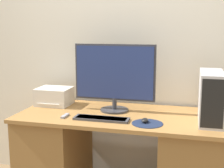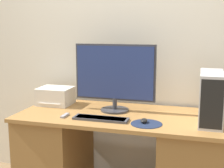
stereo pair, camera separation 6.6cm
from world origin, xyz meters
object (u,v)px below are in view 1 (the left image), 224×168
object	(u,v)px
remote_control	(65,116)
monitor	(115,75)
computer_tower	(211,97)
mouse	(145,120)
keyboard	(101,119)
printer	(54,96)

from	to	relation	value
remote_control	monitor	bearing A→B (deg)	39.54
monitor	computer_tower	world-z (taller)	monitor
mouse	remote_control	world-z (taller)	mouse
keyboard	computer_tower	distance (m)	0.84
mouse	remote_control	bearing A→B (deg)	179.98
keyboard	remote_control	distance (m)	0.30
mouse	computer_tower	distance (m)	0.52
monitor	keyboard	world-z (taller)	monitor
monitor	remote_control	xyz separation A→B (m)	(-0.34, -0.28, -0.30)
computer_tower	remote_control	world-z (taller)	computer_tower
keyboard	printer	xyz separation A→B (m)	(-0.55, 0.35, 0.07)
printer	remote_control	bearing A→B (deg)	-54.19
printer	monitor	bearing A→B (deg)	-6.34
printer	remote_control	size ratio (longest dim) A/B	2.54
monitor	keyboard	bearing A→B (deg)	-96.69
mouse	remote_control	distance (m)	0.64
computer_tower	printer	size ratio (longest dim) A/B	1.51
mouse	printer	size ratio (longest dim) A/B	0.26
remote_control	keyboard	bearing A→B (deg)	-1.30
keyboard	remote_control	bearing A→B (deg)	178.70
computer_tower	printer	xyz separation A→B (m)	(-1.36, 0.19, -0.11)
remote_control	mouse	bearing A→B (deg)	-0.02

